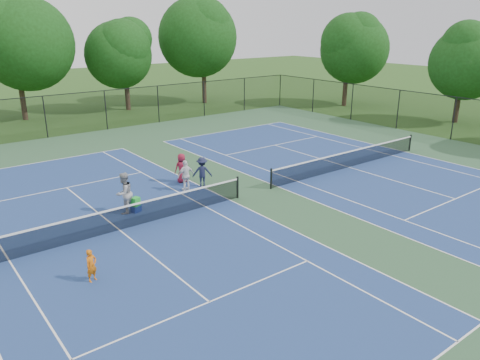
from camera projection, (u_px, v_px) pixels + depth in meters
ground at (255, 193)px, 22.77m from camera, size 140.00×140.00×0.00m
court_pad at (255, 193)px, 22.77m from camera, size 36.00×36.00×0.01m
tennis_court_left at (119, 228)px, 18.69m from camera, size 12.00×23.83×1.07m
tennis_court_right at (349, 166)px, 26.79m from camera, size 12.00×23.83×1.07m
perimeter_fence at (255, 162)px, 22.25m from camera, size 36.08×36.08×3.02m
tree_back_b at (14, 39)px, 37.83m from camera, size 7.60×7.60×10.03m
tree_back_c at (124, 50)px, 42.65m from camera, size 6.00×6.00×8.40m
tree_back_d at (203, 34)px, 46.10m from camera, size 7.80×7.80×10.37m
tree_side_e at (348, 45)px, 44.71m from camera, size 6.60×6.60×8.87m
tree_side_f at (464, 57)px, 37.22m from camera, size 5.80×5.80×8.12m
child_player at (91, 266)px, 14.90m from camera, size 0.47×0.39×1.11m
instructor at (124, 193)px, 20.14m from camera, size 1.10×1.00×1.84m
bystander_a at (186, 175)px, 22.93m from camera, size 0.91×0.38×1.55m
bystander_b at (202, 172)px, 23.50m from camera, size 1.14×1.01×1.53m
bystander_c at (182, 168)px, 24.10m from camera, size 0.82×0.60×1.54m
ball_crate at (136, 209)px, 20.49m from camera, size 0.45×0.39×0.29m
ball_hopper at (136, 202)px, 20.38m from camera, size 0.42×0.39×0.39m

